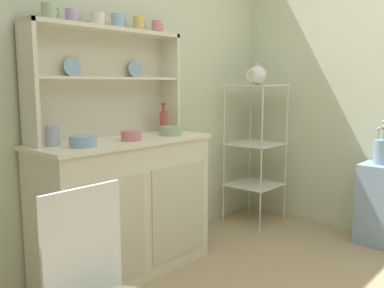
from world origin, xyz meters
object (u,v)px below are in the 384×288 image
object	(u,v)px
cup_sage_0	(49,12)
bowl_mixing_large	(83,141)
hutch_shelf_unit	(105,74)
bakers_rack	(256,137)
porcelain_teapot	(257,75)
hutch_cabinet	(125,205)
utensil_jar	(53,135)
jam_bottle	(164,121)
flower_vase	(380,150)

from	to	relation	value
cup_sage_0	bowl_mixing_large	world-z (taller)	cup_sage_0
hutch_shelf_unit	bowl_mixing_large	world-z (taller)	hutch_shelf_unit
bakers_rack	porcelain_teapot	world-z (taller)	porcelain_teapot
hutch_cabinet	bowl_mixing_large	world-z (taller)	bowl_mixing_large
utensil_jar	porcelain_teapot	xyz separation A→B (m)	(1.82, -0.12, 0.35)
bakers_rack	jam_bottle	bearing A→B (deg)	172.30
jam_bottle	porcelain_teapot	bearing A→B (deg)	-7.71
bakers_rack	cup_sage_0	size ratio (longest dim) A/B	12.80
bakers_rack	flower_vase	bearing A→B (deg)	-79.47
flower_vase	utensil_jar	bearing A→B (deg)	151.42
cup_sage_0	porcelain_teapot	bearing A→B (deg)	-5.35
bakers_rack	porcelain_teapot	distance (m)	0.52
hutch_cabinet	cup_sage_0	size ratio (longest dim) A/B	12.44
cup_sage_0	utensil_jar	world-z (taller)	cup_sage_0
cup_sage_0	bowl_mixing_large	bearing A→B (deg)	-75.35
bowl_mixing_large	jam_bottle	bearing A→B (deg)	11.84
hutch_shelf_unit	porcelain_teapot	world-z (taller)	hutch_shelf_unit
hutch_shelf_unit	bowl_mixing_large	distance (m)	0.55
cup_sage_0	porcelain_teapot	distance (m)	1.81
porcelain_teapot	hutch_cabinet	bearing A→B (deg)	178.18
bowl_mixing_large	flower_vase	distance (m)	2.13
hutch_shelf_unit	cup_sage_0	world-z (taller)	cup_sage_0
hutch_shelf_unit	cup_sage_0	bearing A→B (deg)	-173.82
bakers_rack	jam_bottle	size ratio (longest dim) A/B	5.87
bowl_mixing_large	hutch_shelf_unit	bearing A→B (deg)	35.27
bakers_rack	jam_bottle	world-z (taller)	bakers_rack
hutch_cabinet	jam_bottle	distance (m)	0.66
bowl_mixing_large	bakers_rack	bearing A→B (deg)	0.96
utensil_jar	hutch_cabinet	bearing A→B (deg)	-10.28
bakers_rack	porcelain_teapot	size ratio (longest dim) A/B	4.80
bakers_rack	flower_vase	xyz separation A→B (m)	(0.18, -0.97, -0.03)
porcelain_teapot	bakers_rack	bearing A→B (deg)	-0.00
hutch_shelf_unit	bowl_mixing_large	bearing A→B (deg)	-144.73
bakers_rack	porcelain_teapot	xyz separation A→B (m)	(-0.00, 0.00, 0.52)
cup_sage_0	flower_vase	world-z (taller)	cup_sage_0
utensil_jar	cup_sage_0	bearing A→B (deg)	49.05
hutch_cabinet	bakers_rack	size ratio (longest dim) A/B	0.97
cup_sage_0	jam_bottle	size ratio (longest dim) A/B	0.46
bakers_rack	flower_vase	world-z (taller)	bakers_rack
hutch_shelf_unit	jam_bottle	size ratio (longest dim) A/B	5.33
hutch_cabinet	jam_bottle	bearing A→B (deg)	11.47
flower_vase	hutch_cabinet	bearing A→B (deg)	147.25
bowl_mixing_large	utensil_jar	size ratio (longest dim) A/B	0.58
hutch_cabinet	hutch_shelf_unit	world-z (taller)	hutch_shelf_unit
cup_sage_0	utensil_jar	size ratio (longest dim) A/B	0.36
jam_bottle	flower_vase	distance (m)	1.60
hutch_shelf_unit	bakers_rack	world-z (taller)	hutch_shelf_unit
bakers_rack	bowl_mixing_large	bearing A→B (deg)	-179.04
porcelain_teapot	flower_vase	distance (m)	1.13
utensil_jar	flower_vase	xyz separation A→B (m)	(2.00, -1.09, -0.21)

